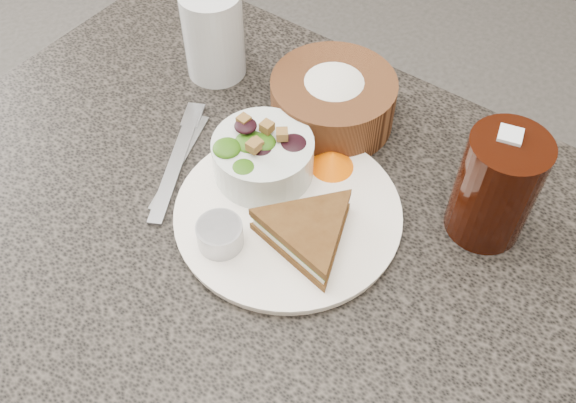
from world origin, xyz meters
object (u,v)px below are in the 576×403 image
(dressing_ramekin, at_px, (220,235))
(cola_glass, at_px, (497,184))
(dinner_plate, at_px, (288,214))
(water_glass, at_px, (214,34))
(sandwich, at_px, (308,233))
(bread_basket, at_px, (333,94))
(dining_table, at_px, (278,360))
(salad_bowl, at_px, (263,152))

(dressing_ramekin, distance_m, cola_glass, 0.32)
(dinner_plate, distance_m, cola_glass, 0.25)
(dinner_plate, height_order, water_glass, water_glass)
(sandwich, distance_m, dressing_ramekin, 0.10)
(sandwich, distance_m, water_glass, 0.35)
(cola_glass, bearing_deg, sandwich, -134.69)
(sandwich, bearing_deg, cola_glass, 55.55)
(dressing_ramekin, height_order, bread_basket, bread_basket)
(dinner_plate, height_order, dressing_ramekin, dressing_ramekin)
(dinner_plate, height_order, sandwich, sandwich)
(dining_table, xyz_separation_m, cola_glass, (0.20, 0.16, 0.45))
(dining_table, height_order, salad_bowl, salad_bowl)
(dinner_plate, height_order, cola_glass, cola_glass)
(dressing_ramekin, xyz_separation_m, cola_glass, (0.24, 0.22, 0.05))
(dressing_ramekin, height_order, water_glass, water_glass)
(sandwich, relative_size, salad_bowl, 1.13)
(dining_table, distance_m, dressing_ramekin, 0.41)
(salad_bowl, bearing_deg, dinner_plate, -28.01)
(dining_table, bearing_deg, cola_glass, 37.75)
(bread_basket, relative_size, cola_glass, 1.09)
(water_glass, bearing_deg, dressing_ramekin, -49.13)
(bread_basket, bearing_deg, dining_table, -76.31)
(dinner_plate, xyz_separation_m, water_glass, (-0.25, 0.16, 0.06))
(dinner_plate, relative_size, cola_glass, 1.78)
(dinner_plate, height_order, bread_basket, bread_basket)
(salad_bowl, height_order, dressing_ramekin, salad_bowl)
(sandwich, distance_m, bread_basket, 0.22)
(salad_bowl, height_order, cola_glass, cola_glass)
(dressing_ramekin, xyz_separation_m, water_glass, (-0.21, 0.25, 0.04))
(dinner_plate, xyz_separation_m, salad_bowl, (-0.06, 0.03, 0.04))
(salad_bowl, bearing_deg, dining_table, -44.40)
(bread_basket, bearing_deg, cola_glass, -9.90)
(bread_basket, distance_m, water_glass, 0.20)
(dinner_plate, distance_m, salad_bowl, 0.08)
(dining_table, bearing_deg, dressing_ramekin, -119.56)
(bread_basket, bearing_deg, water_glass, -176.48)
(salad_bowl, xyz_separation_m, dressing_ramekin, (0.03, -0.12, -0.02))
(dining_table, xyz_separation_m, dressing_ramekin, (-0.03, -0.06, 0.40))
(bread_basket, height_order, cola_glass, cola_glass)
(dining_table, height_order, dinner_plate, dinner_plate)
(dressing_ramekin, distance_m, water_glass, 0.33)
(bread_basket, bearing_deg, sandwich, -63.79)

